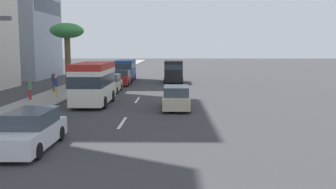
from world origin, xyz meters
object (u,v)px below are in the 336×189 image
object	(u,v)px
car_seventh	(110,84)
car_lead	(31,131)
van_second	(173,70)
pedestrian_near_lamp	(30,89)
car_fifth	(121,78)
van_sixth	(125,69)
minibus_third	(94,82)
car_fourth	(176,98)
palm_tree	(67,34)
pedestrian_mid_block	(54,81)
pedestrian_by_tree	(56,85)

from	to	relation	value
car_seventh	car_lead	bearing A→B (deg)	-0.03
van_second	pedestrian_near_lamp	size ratio (longest dim) A/B	3.00
car_fifth	van_sixth	world-z (taller)	van_sixth
van_second	car_lead	bearing A→B (deg)	168.42
minibus_third	van_sixth	world-z (taller)	minibus_third
car_lead	car_fourth	size ratio (longest dim) A/B	1.01
van_sixth	palm_tree	xyz separation A→B (m)	(-10.38, 4.27, 3.96)
van_second	palm_tree	world-z (taller)	palm_tree
car_seventh	pedestrian_near_lamp	size ratio (longest dim) A/B	2.94
van_second	van_sixth	distance (m)	6.61
car_seventh	van_second	bearing A→B (deg)	147.54
car_fifth	pedestrian_mid_block	xyz separation A→B (m)	(-7.04, 5.17, 0.32)
pedestrian_near_lamp	minibus_third	bearing A→B (deg)	-142.16
pedestrian_by_tree	palm_tree	size ratio (longest dim) A/B	0.28
van_second	car_seventh	world-z (taller)	van_second
palm_tree	car_lead	bearing A→B (deg)	-168.70
car_lead	minibus_third	world-z (taller)	minibus_third
pedestrian_mid_block	pedestrian_by_tree	bearing A→B (deg)	45.05
van_second	minibus_third	xyz separation A→B (m)	(-16.98, 5.81, 0.18)
pedestrian_mid_block	palm_tree	world-z (taller)	palm_tree
car_fourth	pedestrian_near_lamp	distance (m)	11.59
pedestrian_mid_block	car_fifth	bearing A→B (deg)	169.53
car_fourth	palm_tree	xyz separation A→B (m)	(11.24, 10.36, 4.67)
minibus_third	car_seventh	bearing A→B (deg)	-179.14
minibus_third	pedestrian_by_tree	size ratio (longest dim) A/B	3.50
van_second	car_fifth	xyz separation A→B (m)	(-3.04, 5.68, -0.69)
pedestrian_by_tree	palm_tree	distance (m)	7.68
car_fifth	car_fourth	bearing A→B (deg)	20.28
car_fourth	palm_tree	bearing A→B (deg)	42.65
car_fifth	pedestrian_near_lamp	xyz separation A→B (m)	(-12.49, 5.32, 0.21)
pedestrian_near_lamp	palm_tree	distance (m)	9.18
pedestrian_near_lamp	van_second	bearing A→B (deg)	-71.86
car_seventh	car_fifth	bearing A→B (deg)	177.76
van_second	pedestrian_near_lamp	distance (m)	19.03
van_sixth	car_seventh	xyz separation A→B (m)	(-12.18, -0.03, -0.67)
van_sixth	car_lead	bearing A→B (deg)	0.03
van_sixth	pedestrian_near_lamp	world-z (taller)	van_sixth
minibus_third	car_fifth	distance (m)	13.96
car_fourth	car_fifth	distance (m)	16.75
car_fifth	palm_tree	distance (m)	7.88
car_fifth	pedestrian_by_tree	bearing A→B (deg)	-19.70
car_seventh	palm_tree	bearing A→B (deg)	-112.71
pedestrian_near_lamp	car_fifth	bearing A→B (deg)	-59.62
minibus_third	pedestrian_mid_block	distance (m)	8.56
car_fourth	pedestrian_near_lamp	bearing A→B (deg)	73.82
car_lead	car_fourth	xyz separation A→B (m)	(10.22, -6.07, -0.01)
car_lead	palm_tree	world-z (taller)	palm_tree
car_fourth	pedestrian_mid_block	xyz separation A→B (m)	(8.68, 10.98, 0.37)
van_sixth	palm_tree	world-z (taller)	palm_tree
pedestrian_near_lamp	pedestrian_mid_block	xyz separation A→B (m)	(5.45, -0.14, 0.11)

